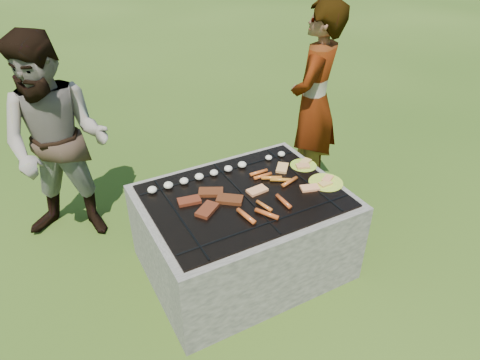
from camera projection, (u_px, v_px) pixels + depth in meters
The scene contains 10 objects.
lawn at pixel (243, 264), 3.09m from camera, with size 60.00×60.00×0.00m, color #244110.
fire_pit at pixel (243, 234), 2.94m from camera, with size 1.30×1.00×0.62m.
mushrooms at pixel (210, 174), 2.94m from camera, with size 1.06×0.06×0.04m.
pork_slabs at pixel (211, 200), 2.69m from camera, with size 0.40×0.32×0.02m.
sausages at pixel (269, 193), 2.76m from camera, with size 0.54×0.52×0.03m.
bread_on_grate at pixel (281, 181), 2.88m from camera, with size 0.46×0.42×0.02m.
plate_far at pixel (304, 165), 3.08m from camera, with size 0.21×0.21×0.03m.
plate_near at pixel (326, 183), 2.89m from camera, with size 0.30×0.30×0.03m.
cook at pixel (314, 104), 3.51m from camera, with size 0.59×0.39×1.62m, color gray.
bystander at pixel (58, 144), 2.99m from camera, with size 0.76×0.59×1.56m, color #A7988B.
Camera 1 is at (-1.10, -1.98, 2.20)m, focal length 32.00 mm.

